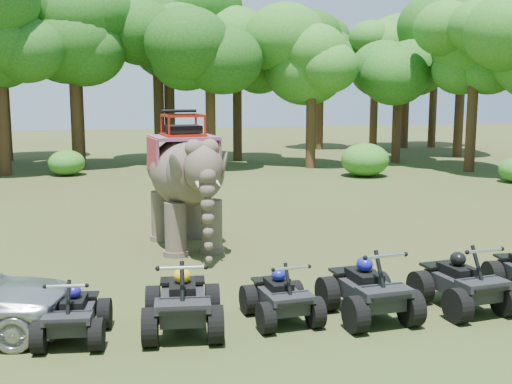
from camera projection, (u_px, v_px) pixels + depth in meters
ground at (269, 288)px, 13.77m from camera, size 110.00×110.00×0.00m
elephant at (185, 180)px, 17.14m from camera, size 2.34×4.51×3.65m
atv_0 at (73, 308)px, 10.85m from camera, size 1.33×1.69×1.15m
atv_1 at (183, 294)px, 11.22m from camera, size 1.58×2.01×1.37m
atv_2 at (281, 290)px, 11.76m from camera, size 1.27×1.66×1.18m
atv_3 at (368, 282)px, 11.89m from camera, size 1.49×1.96×1.39m
atv_4 at (462, 275)px, 12.37m from camera, size 1.51×1.95×1.35m
tree_0 at (158, 75)px, 36.22m from camera, size 6.90×6.90×9.86m
tree_1 at (237, 96)px, 37.28m from camera, size 5.29×5.29×7.56m
tree_2 at (311, 97)px, 33.72m from camera, size 5.28×5.28×7.55m
tree_3 at (397, 103)px, 36.32m from camera, size 4.78×4.78×6.83m
tree_4 at (473, 97)px, 32.28m from camera, size 5.32×5.32×7.59m
tree_29 at (0, 82)px, 30.71m from camera, size 6.35×6.35×9.07m
tree_30 at (77, 81)px, 34.47m from camera, size 6.42×6.42×9.17m
tree_31 at (434, 89)px, 45.73m from camera, size 5.79×5.79×8.27m
tree_32 at (210, 98)px, 33.23m from camera, size 5.24×5.24×7.49m
tree_33 at (374, 93)px, 43.74m from camera, size 5.47×5.47×7.81m
tree_35 at (169, 74)px, 36.69m from camera, size 7.02×7.02×10.03m
tree_36 at (3, 77)px, 36.90m from camera, size 6.81×6.81×9.73m
tree_38 at (320, 88)px, 44.03m from camera, size 5.91×5.91×8.45m
tree_39 at (406, 87)px, 45.17m from camera, size 6.00×6.00×8.57m
tree_41 at (75, 87)px, 33.03m from camera, size 6.00×6.00×8.58m
tree_42 at (461, 83)px, 39.24m from camera, size 6.32×6.32×9.03m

